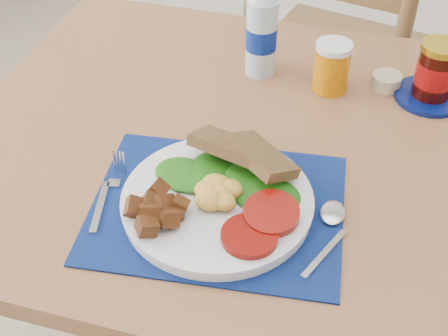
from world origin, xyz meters
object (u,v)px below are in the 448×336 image
(chair_far, at_px, (337,25))
(juice_glass, at_px, (332,68))
(breakfast_plate, at_px, (213,198))
(water_bottle, at_px, (262,31))
(jam_on_saucer, at_px, (434,75))

(chair_far, relative_size, juice_glass, 12.93)
(chair_far, height_order, breakfast_plate, chair_far)
(chair_far, xyz_separation_m, water_bottle, (-0.11, -0.48, 0.22))
(chair_far, xyz_separation_m, jam_on_saucer, (0.23, -0.48, 0.18))
(breakfast_plate, xyz_separation_m, jam_on_saucer, (0.33, 0.42, 0.03))
(water_bottle, bearing_deg, juice_glass, -8.61)
(chair_far, height_order, juice_glass, chair_far)
(juice_glass, height_order, jam_on_saucer, jam_on_saucer)
(juice_glass, bearing_deg, chair_far, 94.30)
(breakfast_plate, bearing_deg, chair_far, 107.79)
(water_bottle, xyz_separation_m, juice_glass, (0.15, -0.02, -0.05))
(water_bottle, bearing_deg, jam_on_saucer, -0.54)
(breakfast_plate, xyz_separation_m, juice_glass, (0.13, 0.40, 0.02))
(chair_far, bearing_deg, jam_on_saucer, 128.42)
(water_bottle, relative_size, juice_glass, 2.25)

